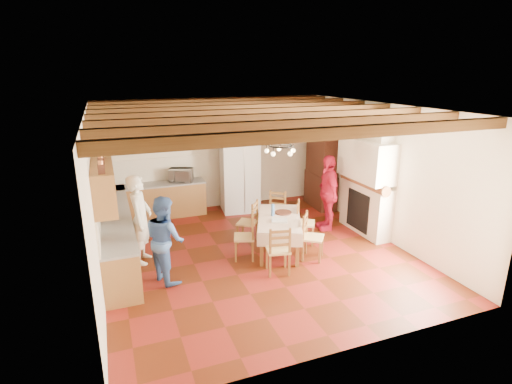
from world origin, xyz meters
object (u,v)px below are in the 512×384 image
chair_left_far (247,222)px  refrigerator (240,176)px  microwave (181,175)px  person_man (140,219)px  person_woman_blue (165,239)px  dining_table (279,221)px  chair_left_near (244,236)px  chair_end_near (278,249)px  chair_right_far (305,222)px  hutch (321,169)px  chair_right_near (313,237)px  person_woman_red (328,193)px  chair_end_far (276,212)px

chair_left_far → refrigerator: bearing=-156.9°
chair_left_far → microwave: size_ratio=1.61×
person_man → person_woman_blue: size_ratio=1.12×
dining_table → chair_left_near: bearing=-172.7°
refrigerator → chair_end_near: 3.67m
chair_right_far → microwave: microwave is taller
dining_table → person_man: 2.80m
refrigerator → microwave: bearing=178.0°
refrigerator → dining_table: (-0.04, -2.71, -0.31)m
hutch → chair_end_near: bearing=-127.4°
chair_left_near → refrigerator: bearing=-178.0°
chair_right_near → person_woman_red: size_ratio=0.53×
chair_left_near → chair_right_far: bearing=118.2°
person_woman_blue → chair_left_near: bearing=-99.7°
dining_table → microwave: 3.32m
hutch → chair_right_near: hutch is taller
chair_end_near → chair_left_near: bearing=-51.0°
chair_right_near → chair_end_far: 1.56m
chair_end_far → person_man: size_ratio=0.54×
refrigerator → person_woman_blue: bearing=-121.3°
hutch → microwave: bearing=171.9°
dining_table → person_man: bearing=169.9°
chair_left_near → microwave: bearing=-148.8°
chair_right_far → chair_end_far: size_ratio=1.00×
dining_table → chair_right_near: bearing=-52.4°
chair_end_far → person_man: (-3.09, -0.45, 0.41)m
chair_end_near → person_woman_blue: bearing=-1.4°
chair_end_far → person_woman_red: (1.22, -0.24, 0.42)m
chair_right_near → chair_left_near: bearing=105.8°
chair_right_near → chair_right_far: same height
hutch → chair_right_far: bearing=-123.6°
hutch → microwave: hutch is taller
chair_end_near → person_man: (-2.33, 1.39, 0.41)m
chair_right_near → microwave: (-1.95, 3.56, 0.58)m
hutch → chair_left_near: bearing=-139.7°
hutch → person_woman_red: 1.66m
chair_right_far → microwave: size_ratio=1.61×
chair_left_near → person_man: (-1.93, 0.60, 0.41)m
chair_left_far → person_woman_red: size_ratio=0.53×
person_woman_red → chair_left_far: bearing=-74.8°
chair_right_near → chair_end_far: same height
chair_left_far → person_woman_red: bearing=129.5°
chair_right_near → microwave: size_ratio=1.61×
refrigerator → chair_left_near: size_ratio=2.01×
chair_left_near → microwave: microwave is taller
person_woman_blue → microwave: person_woman_blue is taller
chair_right_far → person_man: bearing=114.4°
dining_table → chair_right_near: 0.79m
person_man → person_woman_blue: person_man is taller
chair_left_far → chair_right_near: same height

